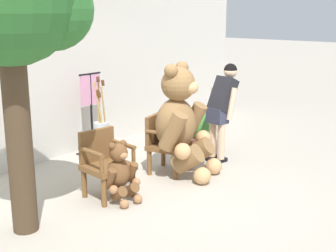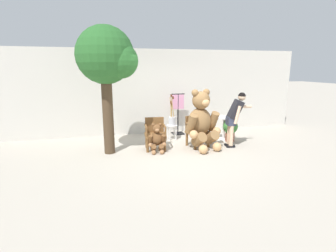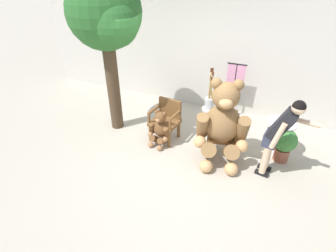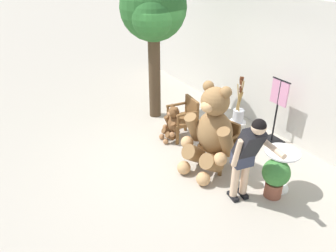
{
  "view_description": "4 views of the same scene",
  "coord_description": "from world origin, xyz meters",
  "px_view_note": "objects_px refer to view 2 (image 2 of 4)",
  "views": [
    {
      "loc": [
        -4.5,
        -3.71,
        2.36
      ],
      "look_at": [
        0.14,
        0.09,
        0.86
      ],
      "focal_mm": 50.0,
      "sensor_mm": 36.0,
      "label": 1
    },
    {
      "loc": [
        -2.02,
        -6.29,
        2.21
      ],
      "look_at": [
        -0.36,
        0.07,
        0.73
      ],
      "focal_mm": 28.0,
      "sensor_mm": 36.0,
      "label": 2
    },
    {
      "loc": [
        1.35,
        -3.85,
        3.3
      ],
      "look_at": [
        -0.33,
        -0.02,
        0.67
      ],
      "focal_mm": 28.0,
      "sensor_mm": 36.0,
      "label": 3
    },
    {
      "loc": [
        4.51,
        -2.89,
        3.51
      ],
      "look_at": [
        -0.24,
        -0.1,
        0.59
      ],
      "focal_mm": 35.0,
      "sensor_mm": 36.0,
      "label": 4
    }
  ],
  "objects_px": {
    "teddy_bear_small": "(157,138)",
    "potted_plant": "(230,129)",
    "wooden_chair_left": "(155,133)",
    "white_stool": "(172,128)",
    "person_visitor": "(235,115)",
    "teddy_bear_large": "(202,120)",
    "wooden_chair_right": "(197,130)",
    "round_side_table": "(224,126)",
    "patio_tree": "(108,59)",
    "brush_bucket": "(172,119)",
    "clothing_display_stand": "(178,113)"
  },
  "relations": [
    {
      "from": "teddy_bear_small",
      "to": "potted_plant",
      "type": "bearing_deg",
      "value": 11.06
    },
    {
      "from": "wooden_chair_left",
      "to": "teddy_bear_small",
      "type": "xyz_separation_m",
      "value": [
        -0.01,
        -0.28,
        -0.08
      ]
    },
    {
      "from": "white_stool",
      "to": "person_visitor",
      "type": "bearing_deg",
      "value": -38.02
    },
    {
      "from": "teddy_bear_large",
      "to": "wooden_chair_right",
      "type": "bearing_deg",
      "value": 97.58
    },
    {
      "from": "wooden_chair_right",
      "to": "teddy_bear_large",
      "type": "distance_m",
      "value": 0.43
    },
    {
      "from": "white_stool",
      "to": "teddy_bear_large",
      "type": "bearing_deg",
      "value": -64.13
    },
    {
      "from": "teddy_bear_small",
      "to": "potted_plant",
      "type": "height_order",
      "value": "teddy_bear_small"
    },
    {
      "from": "person_visitor",
      "to": "round_side_table",
      "type": "xyz_separation_m",
      "value": [
        0.05,
        0.73,
        -0.47
      ]
    },
    {
      "from": "teddy_bear_small",
      "to": "round_side_table",
      "type": "bearing_deg",
      "value": 16.55
    },
    {
      "from": "wooden_chair_right",
      "to": "white_stool",
      "type": "xyz_separation_m",
      "value": [
        -0.5,
        0.83,
        -0.11
      ]
    },
    {
      "from": "wooden_chair_left",
      "to": "teddy_bear_small",
      "type": "height_order",
      "value": "wooden_chair_left"
    },
    {
      "from": "round_side_table",
      "to": "potted_plant",
      "type": "bearing_deg",
      "value": -61.86
    },
    {
      "from": "patio_tree",
      "to": "potted_plant",
      "type": "relative_size",
      "value": 4.73
    },
    {
      "from": "brush_bucket",
      "to": "clothing_display_stand",
      "type": "relative_size",
      "value": 0.7
    },
    {
      "from": "wooden_chair_right",
      "to": "patio_tree",
      "type": "bearing_deg",
      "value": -178.3
    },
    {
      "from": "teddy_bear_large",
      "to": "white_stool",
      "type": "bearing_deg",
      "value": 115.87
    },
    {
      "from": "teddy_bear_large",
      "to": "round_side_table",
      "type": "relative_size",
      "value": 2.28
    },
    {
      "from": "teddy_bear_small",
      "to": "white_stool",
      "type": "relative_size",
      "value": 1.7
    },
    {
      "from": "teddy_bear_small",
      "to": "brush_bucket",
      "type": "height_order",
      "value": "brush_bucket"
    },
    {
      "from": "person_visitor",
      "to": "white_stool",
      "type": "bearing_deg",
      "value": 141.98
    },
    {
      "from": "teddy_bear_small",
      "to": "person_visitor",
      "type": "distance_m",
      "value": 2.28
    },
    {
      "from": "teddy_bear_large",
      "to": "teddy_bear_small",
      "type": "relative_size",
      "value": 2.1
    },
    {
      "from": "teddy_bear_large",
      "to": "patio_tree",
      "type": "distance_m",
      "value": 2.92
    },
    {
      "from": "teddy_bear_large",
      "to": "clothing_display_stand",
      "type": "relative_size",
      "value": 1.2
    },
    {
      "from": "wooden_chair_left",
      "to": "teddy_bear_large",
      "type": "xyz_separation_m",
      "value": [
        1.24,
        -0.27,
        0.34
      ]
    },
    {
      "from": "teddy_bear_small",
      "to": "brush_bucket",
      "type": "distance_m",
      "value": 1.36
    },
    {
      "from": "white_stool",
      "to": "round_side_table",
      "type": "distance_m",
      "value": 1.61
    },
    {
      "from": "wooden_chair_left",
      "to": "patio_tree",
      "type": "relative_size",
      "value": 0.27
    },
    {
      "from": "white_stool",
      "to": "round_side_table",
      "type": "height_order",
      "value": "round_side_table"
    },
    {
      "from": "teddy_bear_large",
      "to": "clothing_display_stand",
      "type": "bearing_deg",
      "value": 94.74
    },
    {
      "from": "person_visitor",
      "to": "patio_tree",
      "type": "height_order",
      "value": "patio_tree"
    },
    {
      "from": "teddy_bear_large",
      "to": "clothing_display_stand",
      "type": "xyz_separation_m",
      "value": [
        -0.14,
        1.75,
        -0.08
      ]
    },
    {
      "from": "wooden_chair_left",
      "to": "teddy_bear_large",
      "type": "bearing_deg",
      "value": -12.11
    },
    {
      "from": "white_stool",
      "to": "potted_plant",
      "type": "relative_size",
      "value": 0.68
    },
    {
      "from": "teddy_bear_small",
      "to": "teddy_bear_large",
      "type": "bearing_deg",
      "value": 0.74
    },
    {
      "from": "wooden_chair_left",
      "to": "round_side_table",
      "type": "height_order",
      "value": "wooden_chair_left"
    },
    {
      "from": "brush_bucket",
      "to": "wooden_chair_left",
      "type": "bearing_deg",
      "value": -130.53
    },
    {
      "from": "round_side_table",
      "to": "teddy_bear_large",
      "type": "bearing_deg",
      "value": -146.96
    },
    {
      "from": "wooden_chair_left",
      "to": "wooden_chair_right",
      "type": "xyz_separation_m",
      "value": [
        1.21,
        -0.0,
        0.0
      ]
    },
    {
      "from": "brush_bucket",
      "to": "potted_plant",
      "type": "relative_size",
      "value": 1.41
    },
    {
      "from": "wooden_chair_left",
      "to": "clothing_display_stand",
      "type": "height_order",
      "value": "clothing_display_stand"
    },
    {
      "from": "wooden_chair_left",
      "to": "person_visitor",
      "type": "distance_m",
      "value": 2.28
    },
    {
      "from": "wooden_chair_left",
      "to": "potted_plant",
      "type": "xyz_separation_m",
      "value": [
        2.37,
        0.18,
        -0.07
      ]
    },
    {
      "from": "wooden_chair_left",
      "to": "clothing_display_stand",
      "type": "bearing_deg",
      "value": 53.42
    },
    {
      "from": "wooden_chair_right",
      "to": "person_visitor",
      "type": "xyz_separation_m",
      "value": [
        1.0,
        -0.33,
        0.45
      ]
    },
    {
      "from": "white_stool",
      "to": "clothing_display_stand",
      "type": "distance_m",
      "value": 0.84
    },
    {
      "from": "patio_tree",
      "to": "brush_bucket",
      "type": "bearing_deg",
      "value": 25.59
    },
    {
      "from": "person_visitor",
      "to": "teddy_bear_large",
      "type": "bearing_deg",
      "value": 175.88
    },
    {
      "from": "brush_bucket",
      "to": "patio_tree",
      "type": "xyz_separation_m",
      "value": [
        -1.88,
        -0.9,
        1.76
      ]
    },
    {
      "from": "brush_bucket",
      "to": "potted_plant",
      "type": "xyz_separation_m",
      "value": [
        1.66,
        -0.65,
        -0.27
      ]
    }
  ]
}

